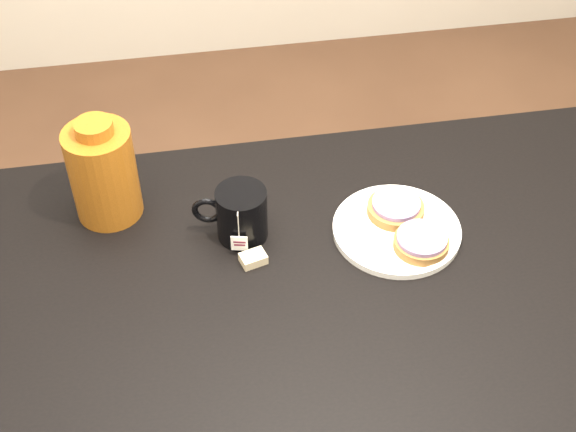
{
  "coord_description": "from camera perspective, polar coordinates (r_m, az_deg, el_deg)",
  "views": [
    {
      "loc": [
        -0.25,
        -0.86,
        1.8
      ],
      "look_at": [
        -0.07,
        0.16,
        0.81
      ],
      "focal_mm": 50.0,
      "sensor_mm": 36.0,
      "label": 1
    }
  ],
  "objects": [
    {
      "name": "table",
      "position": [
        1.44,
        3.98,
        -8.0
      ],
      "size": [
        1.4,
        0.9,
        0.75
      ],
      "color": "black",
      "rests_on": "ground_plane"
    },
    {
      "name": "teabag_pouch",
      "position": [
        1.43,
        -2.49,
        -3.04
      ],
      "size": [
        0.05,
        0.04,
        0.02
      ],
      "primitive_type": "cube",
      "rotation": [
        0.0,
        0.0,
        0.27
      ],
      "color": "#C6B793",
      "rests_on": "table"
    },
    {
      "name": "bagel_package",
      "position": [
        1.5,
        -13.02,
        3.06
      ],
      "size": [
        0.16,
        0.16,
        0.21
      ],
      "rotation": [
        0.0,
        0.0,
        -0.32
      ],
      "color": "#69340D",
      "rests_on": "table"
    },
    {
      "name": "mug",
      "position": [
        1.44,
        -3.4,
        0.16
      ],
      "size": [
        0.15,
        0.11,
        0.1
      ],
      "rotation": [
        0.0,
        0.0,
        -0.23
      ],
      "color": "black",
      "rests_on": "table"
    },
    {
      "name": "bagel_front",
      "position": [
        1.45,
        9.47,
        -1.82
      ],
      "size": [
        0.13,
        0.13,
        0.03
      ],
      "color": "brown",
      "rests_on": "plate"
    },
    {
      "name": "plate",
      "position": [
        1.49,
        7.74,
        -0.92
      ],
      "size": [
        0.24,
        0.24,
        0.02
      ],
      "color": "white",
      "rests_on": "table"
    },
    {
      "name": "bagel_back",
      "position": [
        1.51,
        7.67,
        0.59
      ],
      "size": [
        0.12,
        0.12,
        0.03
      ],
      "color": "brown",
      "rests_on": "plate"
    }
  ]
}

